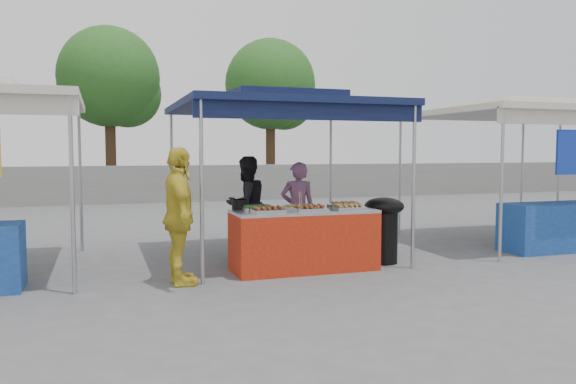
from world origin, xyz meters
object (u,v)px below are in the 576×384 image
object	(u,v)px
helper_man	(246,204)
vendor_woman	(298,209)
wok_burner	(384,224)
vendor_table	(304,240)
customer_person	(179,216)
cooking_pot	(240,204)

from	to	relation	value
helper_man	vendor_woman	bearing A→B (deg)	110.67
wok_burner	helper_man	world-z (taller)	helper_man
helper_man	wok_burner	bearing A→B (deg)	111.68
vendor_woman	wok_burner	bearing A→B (deg)	147.83
vendor_table	wok_burner	size ratio (longest dim) A/B	2.02
vendor_woman	customer_person	distance (m)	2.46
cooking_pot	helper_man	world-z (taller)	helper_man
vendor_woman	helper_man	size ratio (longest dim) A/B	0.95
vendor_table	wok_burner	world-z (taller)	wok_burner
wok_burner	customer_person	bearing A→B (deg)	-167.08
vendor_table	helper_man	bearing A→B (deg)	103.30
vendor_woman	helper_man	bearing A→B (deg)	-33.86
vendor_table	cooking_pot	world-z (taller)	cooking_pot
vendor_table	helper_man	world-z (taller)	helper_man
vendor_woman	helper_man	distance (m)	0.94
vendor_woman	customer_person	bearing A→B (deg)	44.27
wok_burner	vendor_woman	size ratio (longest dim) A/B	0.66
cooking_pot	wok_burner	world-z (taller)	wok_burner
helper_man	customer_person	world-z (taller)	customer_person
cooking_pot	helper_man	size ratio (longest dim) A/B	0.15
vendor_table	customer_person	xyz separation A→B (m)	(-1.77, -0.34, 0.44)
vendor_table	wok_burner	xyz separation A→B (m)	(1.30, 0.08, 0.16)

